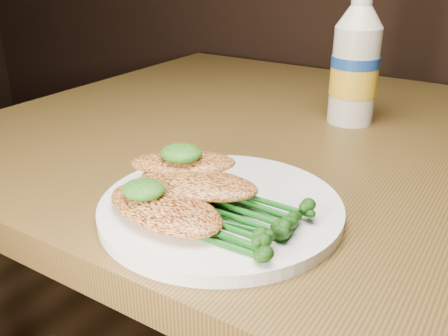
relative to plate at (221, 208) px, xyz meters
The scene contains 8 objects.
plate is the anchor object (origin of this frame).
chicken_front 0.06m from the plate, 116.03° to the right, with size 0.13×0.07×0.02m, color #E29747.
chicken_mid 0.03m from the plate, 157.73° to the right, with size 0.13×0.06×0.02m, color #E29747.
chicken_back 0.07m from the plate, 167.40° to the left, with size 0.11×0.06×0.02m, color #E29747.
pesto_front 0.08m from the plate, 128.86° to the right, with size 0.04×0.04×0.02m, color #08380A.
pesto_back 0.07m from the plate, behind, with size 0.04×0.04×0.02m, color #08380A.
broccolini_bundle 0.05m from the plate, 34.32° to the right, with size 0.12×0.09×0.02m, color #114F12, non-canonical shape.
mayo_bottle 0.36m from the plate, 88.22° to the left, with size 0.07×0.07×0.20m, color #ECE3C8, non-canonical shape.
Camera 1 is at (0.14, 0.42, 1.00)m, focal length 39.50 mm.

